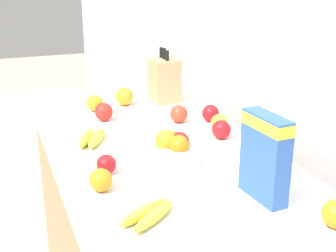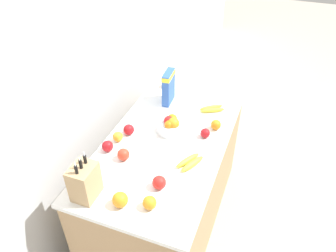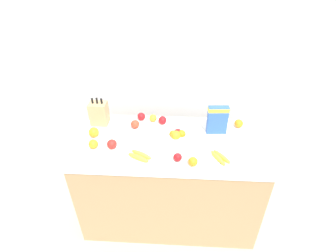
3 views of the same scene
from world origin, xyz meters
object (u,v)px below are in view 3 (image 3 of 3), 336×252
(cereal_box, at_px, (218,119))
(orange_front_left, at_px, (193,162))
(orange_mid_right, at_px, (94,132))
(banana_bunch_left, at_px, (220,157))
(banana_bunch_right, at_px, (140,156))
(apple_leftmost, at_px, (135,124))
(orange_front_center, at_px, (239,123))
(apple_near_bananas, at_px, (163,120))
(orange_mid_left, at_px, (153,118))
(apple_middle, at_px, (178,157))
(knife_block, at_px, (99,113))
(fruit_bowl, at_px, (177,137))
(orange_back_center, at_px, (93,144))
(apple_rightmost, at_px, (141,117))
(apple_by_knife_block, at_px, (112,144))

(cereal_box, height_order, orange_front_left, cereal_box)
(orange_mid_right, bearing_deg, banana_bunch_left, -12.46)
(banana_bunch_right, relative_size, apple_leftmost, 2.63)
(orange_mid_right, relative_size, orange_front_center, 1.11)
(apple_near_bananas, distance_m, orange_mid_left, 0.10)
(orange_front_center, bearing_deg, apple_near_bananas, 178.56)
(apple_middle, distance_m, orange_front_left, 0.13)
(banana_bunch_right, xyz_separation_m, orange_front_center, (0.85, 0.48, 0.02))
(knife_block, xyz_separation_m, cereal_box, (1.08, -0.09, 0.04))
(banana_bunch_left, xyz_separation_m, orange_front_left, (-0.22, -0.08, 0.02))
(fruit_bowl, bearing_deg, orange_front_center, 23.68)
(fruit_bowl, height_order, apple_leftmost, fruit_bowl)
(knife_block, relative_size, apple_near_bananas, 3.83)
(cereal_box, relative_size, orange_mid_left, 3.77)
(orange_front_left, distance_m, orange_mid_left, 0.70)
(cereal_box, bearing_deg, apple_near_bananas, 162.92)
(apple_near_bananas, bearing_deg, knife_block, -177.64)
(orange_back_center, xyz_separation_m, orange_front_center, (1.25, 0.38, 0.00))
(apple_rightmost, bearing_deg, cereal_box, -13.31)
(apple_near_bananas, xyz_separation_m, orange_front_center, (0.71, -0.02, 0.00))
(apple_middle, xyz_separation_m, orange_front_left, (0.12, -0.05, 0.00))
(apple_rightmost, distance_m, apple_by_knife_block, 0.48)
(banana_bunch_right, height_order, apple_near_bananas, apple_near_bananas)
(banana_bunch_left, bearing_deg, apple_middle, -173.52)
(apple_by_knife_block, bearing_deg, fruit_bowl, 13.07)
(knife_block, bearing_deg, apple_near_bananas, 2.36)
(fruit_bowl, height_order, apple_middle, fruit_bowl)
(cereal_box, xyz_separation_m, orange_mid_right, (-1.08, -0.12, -0.10))
(apple_middle, distance_m, apple_leftmost, 0.59)
(banana_bunch_right, bearing_deg, knife_block, 133.25)
(apple_rightmost, bearing_deg, orange_front_center, -4.41)
(apple_middle, distance_m, apple_rightmost, 0.67)
(knife_block, distance_m, apple_middle, 0.89)
(banana_bunch_right, distance_m, apple_middle, 0.30)
(orange_front_center, bearing_deg, banana_bunch_left, -115.40)
(fruit_bowl, relative_size, banana_bunch_left, 1.08)
(banana_bunch_right, xyz_separation_m, orange_front_left, (0.42, -0.06, 0.02))
(orange_back_center, relative_size, orange_mid_left, 1.11)
(apple_middle, height_order, orange_front_center, orange_front_center)
(apple_rightmost, xyz_separation_m, orange_front_left, (0.48, -0.61, -0.00))
(banana_bunch_right, relative_size, orange_mid_right, 2.34)
(apple_by_knife_block, height_order, orange_mid_right, orange_mid_right)
(orange_back_center, bearing_deg, orange_front_center, 16.76)
(cereal_box, xyz_separation_m, fruit_bowl, (-0.35, -0.15, -0.10))
(apple_by_knife_block, distance_m, orange_mid_left, 0.52)
(orange_front_left, xyz_separation_m, orange_mid_left, (-0.37, 0.60, -0.00))
(banana_bunch_right, bearing_deg, fruit_bowl, 39.29)
(knife_block, distance_m, apple_by_knife_block, 0.42)
(knife_block, height_order, orange_mid_left, knife_block)
(apple_middle, distance_m, orange_back_center, 0.71)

